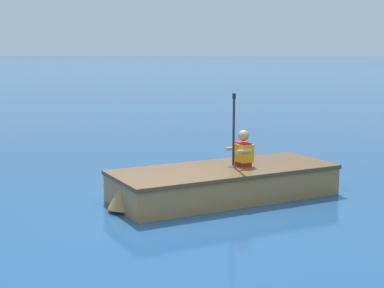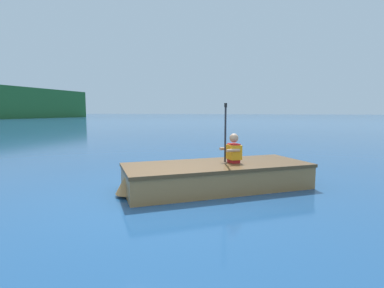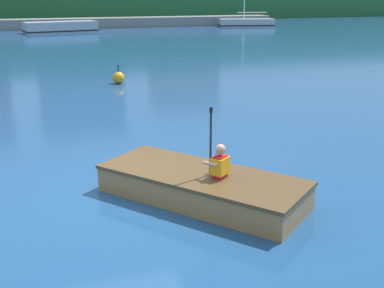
# 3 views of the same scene
# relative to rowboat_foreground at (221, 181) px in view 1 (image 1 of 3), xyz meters

# --- Properties ---
(ground_plane) EXTENTS (300.00, 300.00, 0.00)m
(ground_plane) POSITION_rel_rowboat_foreground_xyz_m (-1.17, 0.61, -0.26)
(ground_plane) COLOR navy
(rowboat_foreground) EXTENTS (3.20, 3.54, 0.47)m
(rowboat_foreground) POSITION_rel_rowboat_foreground_xyz_m (0.00, 0.00, 0.00)
(rowboat_foreground) COLOR #A3703D
(rowboat_foreground) RESTS_ON ground
(person_paddler) EXTENTS (0.45, 0.46, 1.12)m
(person_paddler) POSITION_rel_rowboat_foreground_xyz_m (0.24, -0.30, 0.45)
(person_paddler) COLOR red
(person_paddler) RESTS_ON rowboat_foreground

